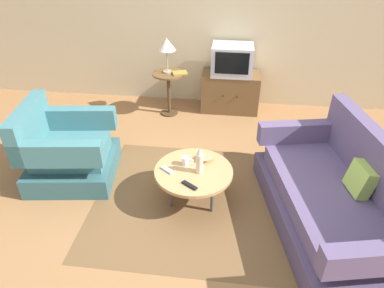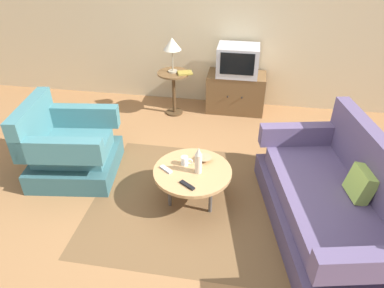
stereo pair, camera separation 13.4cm
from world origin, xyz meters
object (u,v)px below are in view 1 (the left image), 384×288
(coffee_table, at_px, (194,172))
(table_lamp, at_px, (167,45))
(mug, at_px, (186,161))
(vase, at_px, (200,161))
(tv_stand, at_px, (230,92))
(bowl, at_px, (204,158))
(book, at_px, (180,73))
(side_table, at_px, (168,85))
(tv_remote_dark, at_px, (190,185))
(armchair, at_px, (66,153))
(television, at_px, (232,60))
(couch, at_px, (334,200))
(tv_remote_silver, at_px, (167,170))

(coffee_table, xyz_separation_m, table_lamp, (-0.61, 1.93, 0.68))
(mug, bearing_deg, vase, -34.49)
(tv_stand, xyz_separation_m, bowl, (-0.21, -1.98, 0.13))
(coffee_table, height_order, tv_stand, tv_stand)
(mug, relative_size, book, 0.51)
(side_table, bearing_deg, tv_remote_dark, -74.73)
(armchair, distance_m, television, 2.64)
(side_table, relative_size, vase, 2.26)
(coffee_table, bearing_deg, side_table, 107.40)
(side_table, xyz_separation_m, tv_remote_dark, (0.59, -2.16, -0.05))
(couch, relative_size, book, 8.28)
(side_table, bearing_deg, vase, -71.12)
(side_table, relative_size, book, 2.70)
(coffee_table, relative_size, tv_remote_dark, 4.87)
(vase, height_order, bowl, vase)
(couch, bearing_deg, mug, 68.18)
(book, bearing_deg, mug, -99.32)
(television, bearing_deg, vase, -96.31)
(couch, bearing_deg, tv_remote_silver, 73.55)
(television, xyz_separation_m, vase, (-0.24, -2.18, -0.26))
(table_lamp, xyz_separation_m, mug, (0.52, -1.84, -0.60))
(tv_remote_silver, bearing_deg, book, 132.09)
(side_table, bearing_deg, book, -6.65)
(bowl, bearing_deg, mug, -150.51)
(coffee_table, distance_m, vase, 0.18)
(side_table, height_order, vase, vase)
(mug, relative_size, tv_remote_silver, 0.84)
(coffee_table, bearing_deg, vase, -20.77)
(side_table, xyz_separation_m, bowl, (0.69, -1.72, -0.04))
(coffee_table, xyz_separation_m, television, (0.30, 2.15, 0.43))
(side_table, xyz_separation_m, book, (0.18, -0.02, 0.20))
(couch, distance_m, vase, 1.32)
(couch, bearing_deg, side_table, 31.11)
(side_table, relative_size, tv_stand, 0.77)
(tv_remote_silver, bearing_deg, table_lamp, 137.26)
(bowl, xyz_separation_m, book, (-0.52, 1.70, 0.24))
(armchair, distance_m, vase, 1.58)
(armchair, relative_size, side_table, 1.57)
(mug, xyz_separation_m, book, (-0.33, 1.81, 0.22))
(tv_stand, relative_size, table_lamp, 1.74)
(armchair, relative_size, couch, 0.51)
(coffee_table, height_order, tv_remote_dark, tv_remote_dark)
(armchair, relative_size, tv_remote_dark, 6.31)
(bowl, bearing_deg, tv_stand, 83.92)
(couch, distance_m, coffee_table, 1.36)
(coffee_table, xyz_separation_m, book, (-0.42, 1.89, 0.30))
(couch, distance_m, tv_stand, 2.56)
(side_table, xyz_separation_m, tv_stand, (0.90, 0.26, -0.17))
(couch, distance_m, mug, 1.47)
(side_table, bearing_deg, mug, -74.48)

